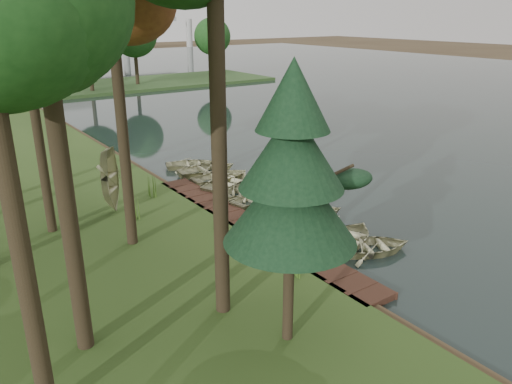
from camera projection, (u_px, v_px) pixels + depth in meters
ground at (277, 223)px, 24.37m from camera, size 300.00×300.00×0.00m
water at (379, 104)px, 56.07m from camera, size 130.00×200.00×0.05m
boardwalk at (251, 228)px, 23.44m from camera, size 1.60×16.00×0.30m
peninsula at (96, 87)px, 66.96m from camera, size 50.00×14.00×0.45m
far_trees at (65, 40)px, 63.03m from camera, size 45.60×5.60×8.80m
bridge at (14, 24)px, 120.60m from camera, size 95.90×4.00×8.60m
building_a at (64, 15)px, 144.93m from camera, size 10.00×8.00×18.00m
rowboat_0 at (371, 245)px, 21.13m from camera, size 4.13×3.62×0.71m
rowboat_1 at (349, 236)px, 21.93m from camera, size 4.20×3.61×0.73m
rowboat_2 at (317, 224)px, 23.23m from camera, size 3.31×2.47×0.65m
rowboat_3 at (306, 214)px, 24.24m from camera, size 4.50×3.66×0.82m
rowboat_4 at (283, 203)px, 25.86m from camera, size 3.31×2.55×0.63m
rowboat_5 at (258, 196)px, 26.72m from camera, size 3.92×3.20×0.71m
rowboat_6 at (245, 189)px, 27.92m from camera, size 3.39×2.62×0.65m
rowboat_7 at (228, 180)px, 29.10m from camera, size 4.52×3.91×0.79m
rowboat_8 at (221, 175)px, 30.06m from camera, size 3.72×2.69×0.76m
rowboat_9 at (207, 168)px, 31.44m from camera, size 4.05×3.07×0.79m
rowboat_10 at (191, 163)px, 32.69m from camera, size 3.96×3.45×0.69m
stored_rowboat at (114, 205)px, 24.83m from camera, size 3.98×3.85×0.67m
tree_4 at (24, 42)px, 19.96m from camera, size 4.24×4.24×10.14m
pine_tree at (291, 173)px, 13.48m from camera, size 3.80×3.80×8.35m
reeds_0 at (300, 263)px, 18.67m from camera, size 0.60×0.60×1.09m
reeds_1 at (219, 215)px, 23.05m from camera, size 0.60×0.60×1.09m
reeds_2 at (134, 208)px, 23.87m from camera, size 0.60×0.60×1.14m
reeds_3 at (152, 186)px, 26.78m from camera, size 0.60×0.60×1.14m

